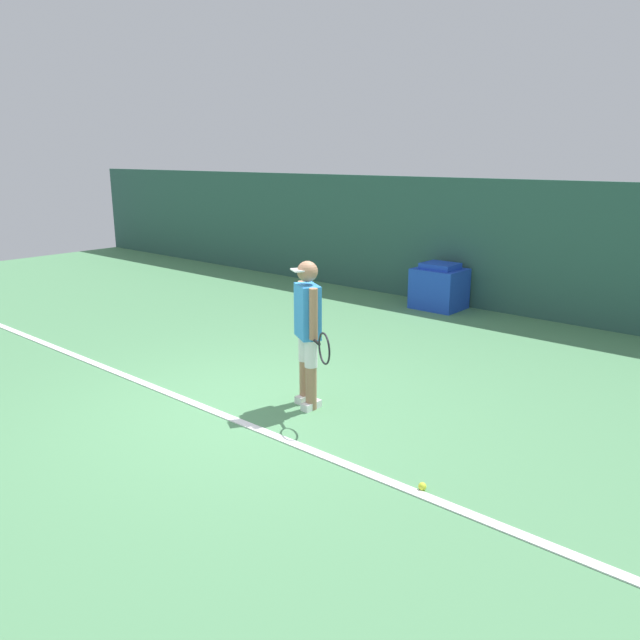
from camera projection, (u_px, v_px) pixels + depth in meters
ground_plane at (245, 411)px, 6.68m from camera, size 24.00×24.00×0.00m
back_wall at (497, 246)px, 10.69m from camera, size 24.00×0.10×2.27m
court_baseline at (227, 417)px, 6.50m from camera, size 21.60×0.10×0.01m
tennis_player at (308, 328)px, 6.59m from camera, size 0.82×0.53×1.60m
tennis_ball at (422, 486)px, 5.09m from camera, size 0.07×0.07×0.07m
covered_chair at (439, 287)px, 11.05m from camera, size 0.84×0.73×0.81m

